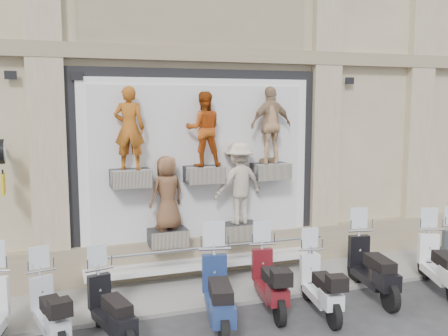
{
  "coord_description": "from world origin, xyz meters",
  "views": [
    {
      "loc": [
        -3.07,
        -7.43,
        3.84
      ],
      "look_at": [
        0.21,
        1.9,
        2.54
      ],
      "focal_mm": 40.0,
      "sensor_mm": 36.0,
      "label": 1
    }
  ],
  "objects_px": {
    "scooter_g": "(320,275)",
    "clock_sign_bracket": "(2,160)",
    "scooter_e": "(218,281)",
    "scooter_c": "(49,299)",
    "scooter_h": "(373,256)",
    "guard_rail": "(213,268)",
    "scooter_d": "(111,297)",
    "scooter_f": "(270,270)",
    "scooter_i": "(440,253)"
  },
  "relations": [
    {
      "from": "guard_rail",
      "to": "scooter_h",
      "type": "distance_m",
      "value": 3.21
    },
    {
      "from": "scooter_f",
      "to": "scooter_i",
      "type": "distance_m",
      "value": 3.66
    },
    {
      "from": "scooter_g",
      "to": "scooter_h",
      "type": "bearing_deg",
      "value": 23.56
    },
    {
      "from": "scooter_h",
      "to": "guard_rail",
      "type": "bearing_deg",
      "value": 163.0
    },
    {
      "from": "guard_rail",
      "to": "scooter_i",
      "type": "distance_m",
      "value": 4.64
    },
    {
      "from": "scooter_h",
      "to": "scooter_i",
      "type": "xyz_separation_m",
      "value": [
        1.46,
        -0.23,
        -0.03
      ]
    },
    {
      "from": "scooter_e",
      "to": "scooter_f",
      "type": "height_order",
      "value": "scooter_e"
    },
    {
      "from": "guard_rail",
      "to": "scooter_e",
      "type": "bearing_deg",
      "value": -105.15
    },
    {
      "from": "scooter_c",
      "to": "scooter_f",
      "type": "bearing_deg",
      "value": -13.16
    },
    {
      "from": "scooter_f",
      "to": "scooter_c",
      "type": "bearing_deg",
      "value": -170.53
    },
    {
      "from": "scooter_f",
      "to": "guard_rail",
      "type": "bearing_deg",
      "value": 126.92
    },
    {
      "from": "scooter_d",
      "to": "scooter_f",
      "type": "height_order",
      "value": "scooter_f"
    },
    {
      "from": "guard_rail",
      "to": "scooter_e",
      "type": "height_order",
      "value": "scooter_e"
    },
    {
      "from": "scooter_c",
      "to": "scooter_g",
      "type": "bearing_deg",
      "value": -18.73
    },
    {
      "from": "scooter_d",
      "to": "scooter_f",
      "type": "xyz_separation_m",
      "value": [
        2.92,
        0.27,
        0.04
      ]
    },
    {
      "from": "guard_rail",
      "to": "scooter_i",
      "type": "bearing_deg",
      "value": -20.79
    },
    {
      "from": "scooter_d",
      "to": "scooter_g",
      "type": "bearing_deg",
      "value": -16.97
    },
    {
      "from": "scooter_f",
      "to": "scooter_g",
      "type": "xyz_separation_m",
      "value": [
        0.8,
        -0.46,
        -0.04
      ]
    },
    {
      "from": "scooter_e",
      "to": "scooter_g",
      "type": "xyz_separation_m",
      "value": [
        1.97,
        0.02,
        -0.13
      ]
    },
    {
      "from": "scooter_e",
      "to": "scooter_f",
      "type": "bearing_deg",
      "value": 34.55
    },
    {
      "from": "clock_sign_bracket",
      "to": "scooter_h",
      "type": "bearing_deg",
      "value": -15.57
    },
    {
      "from": "clock_sign_bracket",
      "to": "scooter_e",
      "type": "xyz_separation_m",
      "value": [
        3.41,
        -2.27,
        -1.94
      ]
    },
    {
      "from": "scooter_g",
      "to": "scooter_h",
      "type": "xyz_separation_m",
      "value": [
        1.38,
        0.36,
        0.1
      ]
    },
    {
      "from": "scooter_h",
      "to": "scooter_i",
      "type": "bearing_deg",
      "value": 0.57
    },
    {
      "from": "guard_rail",
      "to": "scooter_e",
      "type": "distance_m",
      "value": 1.91
    },
    {
      "from": "scooter_c",
      "to": "scooter_e",
      "type": "xyz_separation_m",
      "value": [
        2.7,
        -0.5,
        0.14
      ]
    },
    {
      "from": "scooter_c",
      "to": "scooter_g",
      "type": "xyz_separation_m",
      "value": [
        4.66,
        -0.48,
        0.01
      ]
    },
    {
      "from": "scooter_d",
      "to": "scooter_f",
      "type": "distance_m",
      "value": 2.93
    },
    {
      "from": "scooter_d",
      "to": "scooter_i",
      "type": "bearing_deg",
      "value": -14.52
    },
    {
      "from": "clock_sign_bracket",
      "to": "scooter_g",
      "type": "height_order",
      "value": "clock_sign_bracket"
    },
    {
      "from": "scooter_c",
      "to": "scooter_f",
      "type": "xyz_separation_m",
      "value": [
        3.86,
        -0.02,
        0.05
      ]
    },
    {
      "from": "clock_sign_bracket",
      "to": "scooter_e",
      "type": "relative_size",
      "value": 0.48
    },
    {
      "from": "clock_sign_bracket",
      "to": "scooter_g",
      "type": "relative_size",
      "value": 0.57
    },
    {
      "from": "clock_sign_bracket",
      "to": "scooter_h",
      "type": "height_order",
      "value": "clock_sign_bracket"
    },
    {
      "from": "scooter_i",
      "to": "scooter_g",
      "type": "bearing_deg",
      "value": -157.54
    },
    {
      "from": "scooter_f",
      "to": "scooter_d",
      "type": "bearing_deg",
      "value": -164.99
    },
    {
      "from": "clock_sign_bracket",
      "to": "scooter_c",
      "type": "height_order",
      "value": "clock_sign_bracket"
    },
    {
      "from": "scooter_e",
      "to": "scooter_i",
      "type": "bearing_deg",
      "value": 14.05
    },
    {
      "from": "guard_rail",
      "to": "scooter_c",
      "type": "height_order",
      "value": "scooter_c"
    },
    {
      "from": "scooter_c",
      "to": "scooter_h",
      "type": "distance_m",
      "value": 6.05
    },
    {
      "from": "scooter_d",
      "to": "scooter_i",
      "type": "relative_size",
      "value": 0.91
    },
    {
      "from": "scooter_d",
      "to": "scooter_g",
      "type": "relative_size",
      "value": 1.0
    },
    {
      "from": "scooter_e",
      "to": "scooter_c",
      "type": "bearing_deg",
      "value": -178.22
    },
    {
      "from": "scooter_c",
      "to": "scooter_d",
      "type": "height_order",
      "value": "scooter_d"
    },
    {
      "from": "scooter_g",
      "to": "scooter_h",
      "type": "relative_size",
      "value": 0.88
    },
    {
      "from": "scooter_g",
      "to": "clock_sign_bracket",
      "type": "bearing_deg",
      "value": 166.21
    },
    {
      "from": "scooter_c",
      "to": "clock_sign_bracket",
      "type": "bearing_deg",
      "value": 99.13
    },
    {
      "from": "clock_sign_bracket",
      "to": "scooter_g",
      "type": "distance_m",
      "value": 6.19
    },
    {
      "from": "clock_sign_bracket",
      "to": "scooter_f",
      "type": "relative_size",
      "value": 0.54
    },
    {
      "from": "guard_rail",
      "to": "scooter_e",
      "type": "xyz_separation_m",
      "value": [
        -0.49,
        -1.8,
        0.4
      ]
    }
  ]
}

